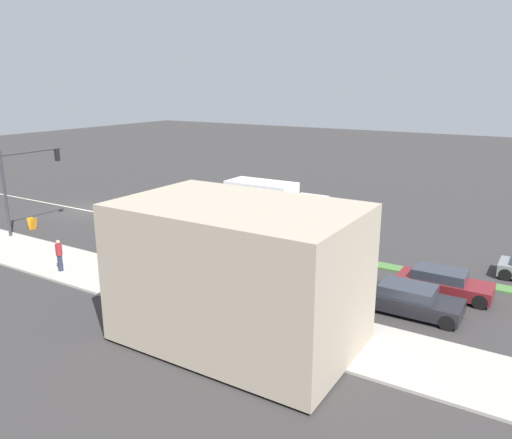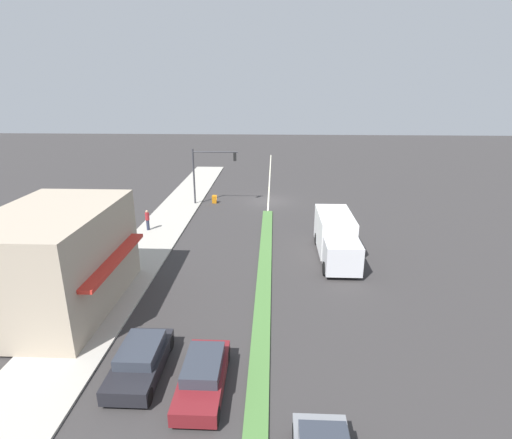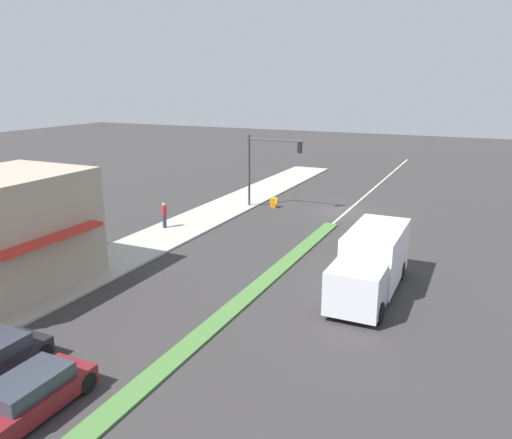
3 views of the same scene
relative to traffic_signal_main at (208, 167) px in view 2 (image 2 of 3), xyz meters
The scene contains 11 objects.
ground_plane 17.87m from the traffic_signal_main, 110.56° to the left, with size 160.00×160.00×0.00m, color #333030.
sidewalk_right 17.50m from the traffic_signal_main, 80.30° to the left, with size 4.00×73.00×0.12m, color #A8A399.
median_strip 26.34m from the traffic_signal_main, 103.59° to the left, with size 0.90×46.00×0.10m, color #477538.
lane_marking_center 7.45m from the traffic_signal_main, 164.73° to the right, with size 0.16×60.00×0.01m, color beige.
building_corner_store 21.02m from the traffic_signal_main, 76.59° to the left, with size 6.43×9.01×5.44m.
traffic_signal_main is the anchor object (origin of this frame).
pedestrian 9.52m from the traffic_signal_main, 64.99° to the left, with size 0.34×0.34×1.72m.
warning_aframe_sign 3.54m from the traffic_signal_main, 141.25° to the right, with size 0.45×0.53×0.84m.
delivery_truck 17.05m from the traffic_signal_main, 131.23° to the left, with size 2.44×7.50×2.87m.
sedan_dark 25.77m from the traffic_signal_main, 92.52° to the left, with size 1.89×4.24×1.28m.
sedan_maroon 26.82m from the traffic_signal_main, 98.48° to the left, with size 1.74×4.34×1.26m.
Camera 2 is at (-0.50, 41.03, 11.57)m, focal length 28.00 mm.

